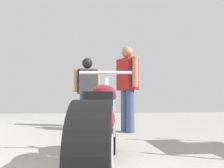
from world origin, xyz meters
The scene contains 4 objects.
ground_plane centered at (0.00, 3.20, 0.00)m, with size 16.21×16.21×0.00m, color gray.
motorcycle_maroon_cruiser centered at (-0.01, 1.80, 0.40)m, with size 0.68×2.08×0.97m.
mechanic_in_blue centered at (0.72, 4.35, 0.97)m, with size 0.39×0.68×1.71m.
mechanic_with_helmet centered at (-0.05, 5.35, 0.98)m, with size 0.65×0.30×1.63m.
Camera 1 is at (-0.18, -0.24, 0.63)m, focal length 37.69 mm.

